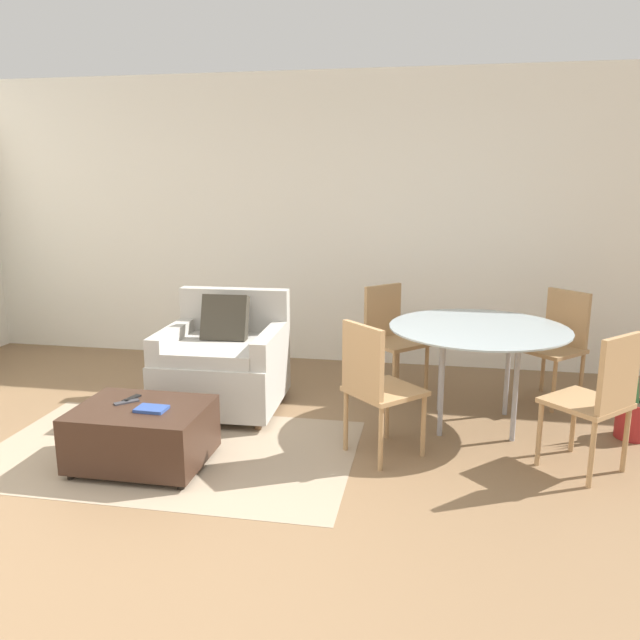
{
  "coord_description": "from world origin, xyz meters",
  "views": [
    {
      "loc": [
        1.23,
        -2.55,
        1.78
      ],
      "look_at": [
        0.42,
        1.9,
        0.75
      ],
      "focal_mm": 35.0,
      "sensor_mm": 36.0,
      "label": 1
    }
  ],
  "objects_px": {
    "potted_plant_small": "(634,414)",
    "book_stack": "(152,409)",
    "tv_remote_secondary": "(127,402)",
    "dining_table": "(478,336)",
    "tv_remote_primary": "(132,398)",
    "dining_chair_far_left": "(390,331)",
    "armchair": "(224,363)",
    "dining_chair_near_right": "(600,394)",
    "dining_chair_far_right": "(558,338)",
    "dining_chair_near_left": "(375,381)",
    "ottoman": "(143,433)"
  },
  "relations": [
    {
      "from": "potted_plant_small",
      "to": "armchair",
      "type": "bearing_deg",
      "value": 179.02
    },
    {
      "from": "book_stack",
      "to": "tv_remote_primary",
      "type": "relative_size",
      "value": 1.31
    },
    {
      "from": "armchair",
      "to": "dining_chair_near_right",
      "type": "xyz_separation_m",
      "value": [
        2.6,
        -0.69,
        0.15
      ]
    },
    {
      "from": "dining_table",
      "to": "potted_plant_small",
      "type": "bearing_deg",
      "value": -2.22
    },
    {
      "from": "dining_chair_far_left",
      "to": "dining_chair_far_right",
      "type": "bearing_deg",
      "value": 0.0
    },
    {
      "from": "dining_chair_near_left",
      "to": "dining_chair_far_left",
      "type": "bearing_deg",
      "value": 90.0
    },
    {
      "from": "ottoman",
      "to": "potted_plant_small",
      "type": "bearing_deg",
      "value": 17.79
    },
    {
      "from": "dining_chair_far_left",
      "to": "potted_plant_small",
      "type": "bearing_deg",
      "value": -22.22
    },
    {
      "from": "armchair",
      "to": "tv_remote_secondary",
      "type": "distance_m",
      "value": 1.06
    },
    {
      "from": "ottoman",
      "to": "book_stack",
      "type": "distance_m",
      "value": 0.21
    },
    {
      "from": "dining_chair_far_right",
      "to": "potted_plant_small",
      "type": "relative_size",
      "value": 1.31
    },
    {
      "from": "dining_chair_far_left",
      "to": "potted_plant_small",
      "type": "xyz_separation_m",
      "value": [
        1.76,
        -0.72,
        -0.34
      ]
    },
    {
      "from": "tv_remote_secondary",
      "to": "dining_chair_near_left",
      "type": "distance_m",
      "value": 1.58
    },
    {
      "from": "dining_chair_far_right",
      "to": "ottoman",
      "type": "bearing_deg",
      "value": -147.92
    },
    {
      "from": "potted_plant_small",
      "to": "ottoman",
      "type": "bearing_deg",
      "value": -162.21
    },
    {
      "from": "tv_remote_primary",
      "to": "dining_chair_far_left",
      "type": "height_order",
      "value": "dining_chair_far_left"
    },
    {
      "from": "book_stack",
      "to": "potted_plant_small",
      "type": "relative_size",
      "value": 0.28
    },
    {
      "from": "armchair",
      "to": "dining_chair_far_left",
      "type": "distance_m",
      "value": 1.43
    },
    {
      "from": "armchair",
      "to": "dining_chair_near_left",
      "type": "height_order",
      "value": "same"
    },
    {
      "from": "tv_remote_primary",
      "to": "dining_chair_far_left",
      "type": "xyz_separation_m",
      "value": [
        1.54,
        1.62,
        0.12
      ]
    },
    {
      "from": "tv_remote_secondary",
      "to": "dining_table",
      "type": "xyz_separation_m",
      "value": [
        2.22,
        1.01,
        0.28
      ]
    },
    {
      "from": "tv_remote_primary",
      "to": "dining_chair_far_left",
      "type": "bearing_deg",
      "value": 46.34
    },
    {
      "from": "tv_remote_secondary",
      "to": "armchair",
      "type": "bearing_deg",
      "value": 74.02
    },
    {
      "from": "tv_remote_secondary",
      "to": "dining_chair_far_right",
      "type": "bearing_deg",
      "value": 30.25
    },
    {
      "from": "tv_remote_primary",
      "to": "dining_chair_near_right",
      "type": "distance_m",
      "value": 2.91
    },
    {
      "from": "armchair",
      "to": "dining_chair_near_left",
      "type": "bearing_deg",
      "value": -28.82
    },
    {
      "from": "dining_chair_near_right",
      "to": "dining_chair_far_right",
      "type": "xyz_separation_m",
      "value": [
        0.0,
        1.36,
        0.0
      ]
    },
    {
      "from": "dining_chair_near_right",
      "to": "dining_chair_far_left",
      "type": "distance_m",
      "value": 1.92
    },
    {
      "from": "armchair",
      "to": "tv_remote_primary",
      "type": "xyz_separation_m",
      "value": [
        -0.29,
        -0.95,
        0.03
      ]
    },
    {
      "from": "dining_table",
      "to": "potted_plant_small",
      "type": "distance_m",
      "value": 1.19
    },
    {
      "from": "ottoman",
      "to": "potted_plant_small",
      "type": "distance_m",
      "value": 3.34
    },
    {
      "from": "dining_chair_near_left",
      "to": "potted_plant_small",
      "type": "height_order",
      "value": "dining_chair_near_left"
    },
    {
      "from": "armchair",
      "to": "dining_chair_near_right",
      "type": "bearing_deg",
      "value": -14.78
    },
    {
      "from": "dining_table",
      "to": "dining_chair_near_left",
      "type": "bearing_deg",
      "value": -135.0
    },
    {
      "from": "ottoman",
      "to": "dining_chair_near_right",
      "type": "height_order",
      "value": "dining_chair_near_right"
    },
    {
      "from": "potted_plant_small",
      "to": "book_stack",
      "type": "bearing_deg",
      "value": -160.99
    },
    {
      "from": "tv_remote_primary",
      "to": "dining_chair_far_left",
      "type": "distance_m",
      "value": 2.24
    },
    {
      "from": "armchair",
      "to": "tv_remote_secondary",
      "type": "bearing_deg",
      "value": -105.98
    },
    {
      "from": "ottoman",
      "to": "tv_remote_primary",
      "type": "height_order",
      "value": "tv_remote_primary"
    },
    {
      "from": "armchair",
      "to": "book_stack",
      "type": "xyz_separation_m",
      "value": [
        -0.08,
        -1.12,
        0.04
      ]
    },
    {
      "from": "armchair",
      "to": "tv_remote_primary",
      "type": "distance_m",
      "value": 1.0
    },
    {
      "from": "armchair",
      "to": "dining_chair_far_left",
      "type": "relative_size",
      "value": 1.03
    },
    {
      "from": "ottoman",
      "to": "dining_chair_near_left",
      "type": "xyz_separation_m",
      "value": [
        1.42,
        0.39,
        0.3
      ]
    },
    {
      "from": "armchair",
      "to": "dining_chair_far_right",
      "type": "bearing_deg",
      "value": 14.38
    },
    {
      "from": "dining_chair_far_left",
      "to": "dining_chair_near_right",
      "type": "bearing_deg",
      "value": -45.0
    },
    {
      "from": "armchair",
      "to": "tv_remote_primary",
      "type": "relative_size",
      "value": 6.38
    },
    {
      "from": "armchair",
      "to": "ottoman",
      "type": "distance_m",
      "value": 1.1
    },
    {
      "from": "potted_plant_small",
      "to": "dining_chair_near_right",
      "type": "bearing_deg",
      "value": -122.58
    },
    {
      "from": "armchair",
      "to": "dining_chair_near_right",
      "type": "relative_size",
      "value": 1.03
    },
    {
      "from": "armchair",
      "to": "ottoman",
      "type": "relative_size",
      "value": 1.15
    }
  ]
}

